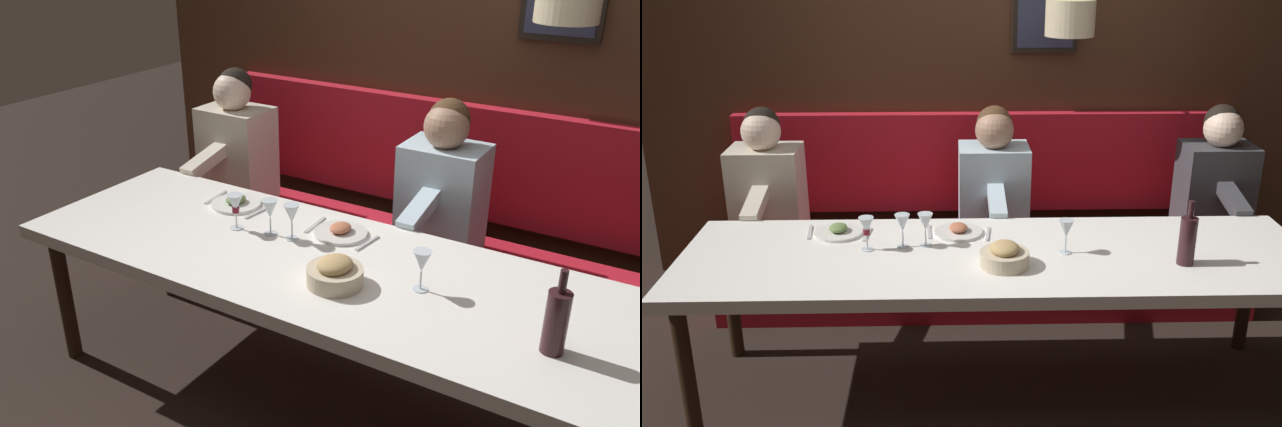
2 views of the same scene
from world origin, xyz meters
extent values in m
plane|color=black|center=(0.00, 0.00, 0.00)|extent=(12.00, 12.00, 0.00)
cube|color=white|center=(0.00, 0.00, 0.71)|extent=(0.90, 2.95, 0.06)
cylinder|color=black|center=(-0.35, 1.37, 0.34)|extent=(0.07, 0.07, 0.68)
cylinder|color=black|center=(0.35, 1.37, 0.34)|extent=(0.07, 0.07, 0.68)
cube|color=red|center=(0.89, 0.00, 0.23)|extent=(0.52, 3.15, 0.45)
cube|color=#422819|center=(1.48, 0.00, 1.45)|extent=(0.10, 4.35, 2.90)
cube|color=red|center=(1.39, 0.00, 0.77)|extent=(0.10, 3.15, 0.64)
cube|color=silver|center=(0.89, -0.04, 0.73)|extent=(0.30, 0.40, 0.56)
sphere|color=#A37A60|center=(0.87, -0.04, 1.11)|extent=(0.22, 0.22, 0.22)
sphere|color=#4C331E|center=(0.90, -0.04, 1.14)|extent=(0.20, 0.20, 0.20)
cube|color=silver|center=(0.60, -0.04, 0.77)|extent=(0.33, 0.09, 0.14)
cube|color=beige|center=(0.89, 1.26, 0.73)|extent=(0.30, 0.40, 0.56)
sphere|color=beige|center=(0.87, 1.26, 1.11)|extent=(0.22, 0.22, 0.22)
sphere|color=black|center=(0.90, 1.26, 1.14)|extent=(0.20, 0.20, 0.20)
cube|color=beige|center=(0.60, 1.26, 0.77)|extent=(0.33, 0.09, 0.14)
cylinder|color=silver|center=(0.24, 0.18, 0.75)|extent=(0.24, 0.24, 0.01)
ellipsoid|color=#B76647|center=(0.24, 0.18, 0.77)|extent=(0.11, 0.09, 0.04)
cube|color=silver|center=(0.22, 0.03, 0.74)|extent=(0.17, 0.03, 0.01)
cube|color=silver|center=(0.26, 0.32, 0.74)|extent=(0.18, 0.03, 0.01)
cylinder|color=white|center=(0.25, 0.77, 0.75)|extent=(0.24, 0.24, 0.01)
ellipsoid|color=#668447|center=(0.25, 0.77, 0.77)|extent=(0.11, 0.09, 0.04)
cube|color=silver|center=(0.23, 0.63, 0.74)|extent=(0.17, 0.03, 0.01)
cube|color=silver|center=(0.27, 0.92, 0.74)|extent=(0.18, 0.03, 0.01)
cylinder|color=silver|center=(0.10, 0.33, 0.74)|extent=(0.06, 0.06, 0.00)
cylinder|color=silver|center=(0.10, 0.33, 0.78)|extent=(0.01, 0.01, 0.07)
cone|color=silver|center=(0.10, 0.33, 0.86)|extent=(0.07, 0.07, 0.08)
cylinder|color=silver|center=(0.09, 0.44, 0.74)|extent=(0.06, 0.06, 0.00)
cylinder|color=silver|center=(0.09, 0.44, 0.78)|extent=(0.01, 0.01, 0.07)
cone|color=silver|center=(0.09, 0.44, 0.86)|extent=(0.07, 0.07, 0.08)
cylinder|color=silver|center=(-0.01, -0.32, 0.74)|extent=(0.06, 0.06, 0.00)
cylinder|color=silver|center=(-0.01, -0.32, 0.78)|extent=(0.01, 0.01, 0.07)
cone|color=silver|center=(-0.01, -0.32, 0.86)|extent=(0.07, 0.07, 0.08)
cylinder|color=silver|center=(0.05, 0.61, 0.74)|extent=(0.06, 0.06, 0.00)
cylinder|color=silver|center=(0.05, 0.61, 0.78)|extent=(0.01, 0.01, 0.07)
cone|color=silver|center=(0.05, 0.61, 0.86)|extent=(0.07, 0.07, 0.08)
cylinder|color=maroon|center=(0.05, 0.61, 0.83)|extent=(0.03, 0.03, 0.02)
cylinder|color=#33191E|center=(-0.14, -0.84, 0.85)|extent=(0.08, 0.08, 0.22)
cylinder|color=#33191E|center=(-0.14, -0.84, 1.00)|extent=(0.03, 0.03, 0.08)
cylinder|color=beige|center=(-0.14, -0.02, 0.78)|extent=(0.22, 0.22, 0.07)
ellipsoid|color=tan|center=(-0.14, -0.02, 0.83)|extent=(0.15, 0.13, 0.06)
camera|label=1|loc=(-2.03, -1.12, 2.03)|focal=36.89mm
camera|label=2|loc=(-3.02, 0.24, 2.09)|focal=39.85mm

